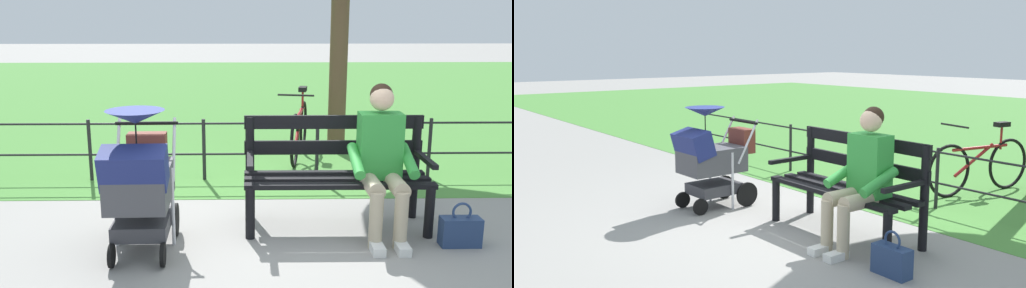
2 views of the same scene
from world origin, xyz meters
The scene contains 8 objects.
ground_plane centered at (0.00, 0.00, 0.00)m, with size 60.00×60.00×0.00m, color gray.
grass_lawn centered at (0.00, -8.80, 0.00)m, with size 40.00×16.00×0.01m, color #478438.
park_bench centered at (-0.62, -0.12, 0.53)m, with size 1.60×0.61×0.96m.
person_on_bench centered at (-0.97, 0.11, 0.68)m, with size 0.53×0.74×1.28m.
stroller centered at (0.99, 0.45, 0.59)m, with size 0.52×0.90×1.15m.
handbag centered at (-1.57, 0.38, 0.13)m, with size 0.32×0.14×0.37m.
park_fence centered at (-0.50, -1.50, 0.43)m, with size 8.93×0.04×0.70m.
bicycle centered at (-0.53, -2.53, 0.36)m, with size 0.50×1.63×0.89m.
Camera 1 is at (0.17, 4.59, 1.85)m, focal length 39.22 mm.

